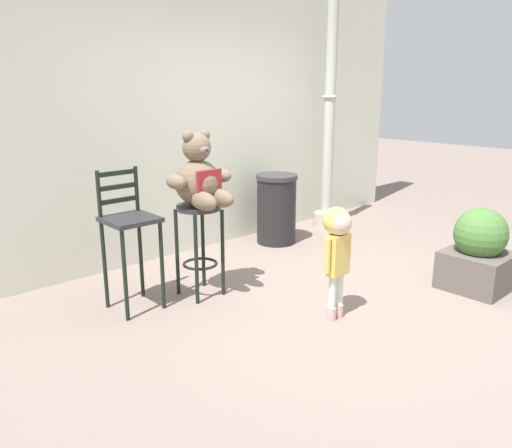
% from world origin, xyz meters
% --- Properties ---
extents(ground_plane, '(24.00, 24.00, 0.00)m').
position_xyz_m(ground_plane, '(0.00, 0.00, 0.00)').
color(ground_plane, gray).
extents(building_wall, '(6.58, 0.30, 3.93)m').
position_xyz_m(building_wall, '(0.00, 2.26, 1.96)').
color(building_wall, beige).
rests_on(building_wall, ground_plane).
extents(bar_stool_with_teddy, '(0.37, 0.37, 0.80)m').
position_xyz_m(bar_stool_with_teddy, '(-0.87, 1.03, 0.56)').
color(bar_stool_with_teddy, '#27272C').
rests_on(bar_stool_with_teddy, ground_plane).
extents(teddy_bear, '(0.59, 0.53, 0.62)m').
position_xyz_m(teddy_bear, '(-0.87, 1.00, 1.02)').
color(teddy_bear, brown).
rests_on(teddy_bear, bar_stool_with_teddy).
extents(child_walking, '(0.28, 0.22, 0.89)m').
position_xyz_m(child_walking, '(-0.40, -0.05, 0.64)').
color(child_walking, '#CD9E9B').
rests_on(child_walking, ground_plane).
extents(trash_bin, '(0.47, 0.47, 0.79)m').
position_xyz_m(trash_bin, '(0.68, 1.67, 0.40)').
color(trash_bin, black).
rests_on(trash_bin, ground_plane).
extents(lamppost, '(0.31, 0.31, 2.80)m').
position_xyz_m(lamppost, '(1.65, 1.73, 1.11)').
color(lamppost, '#B6AC98').
rests_on(lamppost, ground_plane).
extents(bar_chair_empty, '(0.39, 0.39, 1.13)m').
position_xyz_m(bar_chair_empty, '(-1.43, 1.20, 0.66)').
color(bar_chair_empty, '#27272C').
rests_on(bar_chair_empty, ground_plane).
extents(planter_with_shrub, '(0.53, 0.53, 0.73)m').
position_xyz_m(planter_with_shrub, '(1.01, -0.52, 0.34)').
color(planter_with_shrub, '#574F49').
rests_on(planter_with_shrub, ground_plane).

